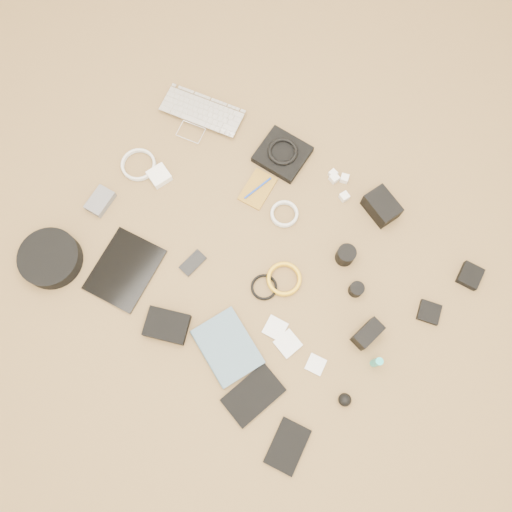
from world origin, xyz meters
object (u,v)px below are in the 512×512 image
Objects in this scene: phone at (193,263)px; paperback at (206,360)px; tablet at (125,270)px; dslr_camera at (382,206)px; headphone_case at (50,258)px; laptop at (197,121)px.

paperback is at bearing -37.20° from phone.
tablet is 1.16× the size of paperback.
paperback is at bearing -83.21° from dslr_camera.
headphone_case is 0.96× the size of paperback.
headphone_case is (-0.24, -0.14, 0.03)m from tablet.
headphone_case is at bearing -115.05° from dslr_camera.
phone is (-0.44, -0.62, -0.03)m from dslr_camera.
phone is at bearing 36.94° from headphone_case.
phone is at bearing 33.16° from tablet.
phone is at bearing -66.79° from laptop.
phone is 0.53m from headphone_case.
laptop reaches higher than paperback.
dslr_camera is 1.01m from tablet.
laptop is 0.80m from headphone_case.
paperback is (0.70, 0.07, -0.02)m from headphone_case.
tablet reaches higher than phone.
dslr_camera reaches higher than laptop.
tablet is 0.46m from paperback.
phone is 0.45× the size of headphone_case.
dslr_camera is 0.56× the size of paperback.
headphone_case reaches higher than paperback.
phone is at bearing -107.79° from dslr_camera.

